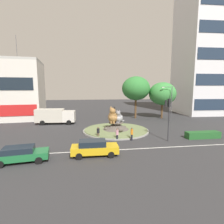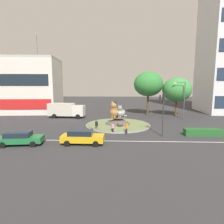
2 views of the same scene
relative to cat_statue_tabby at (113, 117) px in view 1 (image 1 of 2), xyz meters
name	(u,v)px [view 1 (image 1 of 2)]	position (x,y,z in m)	size (l,w,h in m)	color
ground_plane	(116,131)	(0.55, 0.28, -2.42)	(160.00, 160.00, 0.00)	#333335
lane_centreline	(128,149)	(0.55, -8.35, -2.41)	(112.00, 0.20, 0.01)	silver
roundabout_island	(116,128)	(0.56, 0.26, -1.98)	(10.52, 10.52, 1.43)	gray
cat_statue_tabby	(113,117)	(0.00, 0.00, 0.00)	(2.08, 2.75, 2.71)	#9E703D
cat_statue_grey	(119,118)	(1.05, 0.24, -0.23)	(1.98, 2.11, 2.07)	gray
traffic_light_mast	(168,110)	(6.32, -5.94, 1.61)	(0.78, 0.46, 5.53)	#2D2D33
office_tower	(209,47)	(28.58, 17.31, 15.35)	(15.43, 13.54, 35.53)	silver
clipped_hedge_strip	(203,135)	(11.78, -5.45, -1.97)	(4.75, 1.20, 0.90)	#235B28
broadleaf_tree_behind_island	(136,88)	(7.06, 11.71, 4.40)	(6.30, 6.30, 9.52)	brown
second_tree_near_tower	(162,94)	(12.97, 10.65, 3.21)	(6.04, 6.04, 8.21)	brown
streetlight_arm	(170,101)	(13.22, 7.23, 1.78)	(2.11, 0.63, 7.22)	#4C4C51
pedestrian_orange_shirt	(132,134)	(1.77, -5.11, -1.49)	(0.32, 0.32, 1.73)	black
pedestrian_black_shirt	(98,132)	(-2.53, -3.31, -1.62)	(0.40, 0.40, 1.54)	brown
pedestrian_pink_shirt	(117,134)	(-0.12, -4.71, -1.61)	(0.37, 0.37, 1.56)	black
sedan_on_far_lane	(94,148)	(-3.36, -9.63, -1.58)	(4.77, 2.06, 1.61)	gold
hatchback_near_shophouse	(21,154)	(-10.18, -10.24, -1.64)	(4.93, 2.55, 1.47)	#1E6B38
delivery_box_truck	(55,116)	(-10.13, 7.50, -0.81)	(7.46, 2.85, 2.92)	silver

